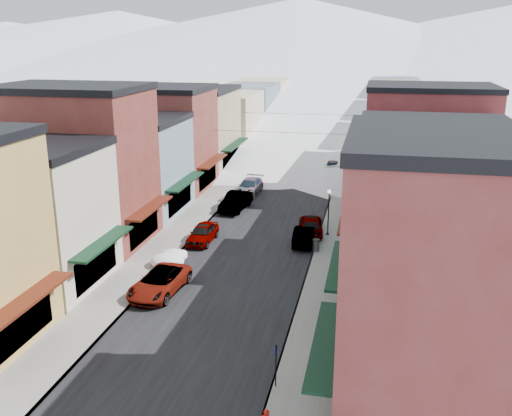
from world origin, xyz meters
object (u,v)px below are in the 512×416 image
at_px(car_silver_sedan, 203,233).
at_px(streetlamp_near, 329,206).
at_px(car_white_suv, 160,282).
at_px(car_green_sedan, 304,235).
at_px(trash_can, 316,245).
at_px(car_dark_hatch, 236,201).

xyz_separation_m(car_silver_sedan, streetlamp_near, (9.76, 3.50, 1.83)).
xyz_separation_m(car_white_suv, car_green_sedan, (7.97, 10.97, -0.03)).
height_order(car_silver_sedan, trash_can, car_silver_sedan).
bearing_deg(car_white_suv, car_green_sedan, 59.22).
bearing_deg(car_dark_hatch, car_silver_sedan, -86.91).
xyz_separation_m(car_green_sedan, streetlamp_near, (1.69, 2.27, 1.85)).
height_order(car_dark_hatch, trash_can, car_dark_hatch).
bearing_deg(streetlamp_near, trash_can, -97.85).
height_order(car_dark_hatch, car_green_sedan, car_dark_hatch).
bearing_deg(car_dark_hatch, car_green_sedan, -39.96).
distance_m(car_green_sedan, streetlamp_near, 3.38).
bearing_deg(trash_can, car_white_suv, -134.65).
distance_m(car_dark_hatch, streetlamp_near, 10.96).
xyz_separation_m(car_silver_sedan, trash_can, (9.21, -0.51, -0.13)).
bearing_deg(car_green_sedan, streetlamp_near, -128.66).
bearing_deg(car_dark_hatch, trash_can, -41.64).
height_order(car_white_suv, car_dark_hatch, car_dark_hatch).
distance_m(car_white_suv, car_green_sedan, 13.56).
xyz_separation_m(car_white_suv, streetlamp_near, (9.67, 13.24, 1.81)).
bearing_deg(car_white_suv, car_silver_sedan, 95.77).
bearing_deg(car_dark_hatch, car_white_suv, -84.99).
bearing_deg(car_silver_sedan, streetlamp_near, 20.77).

